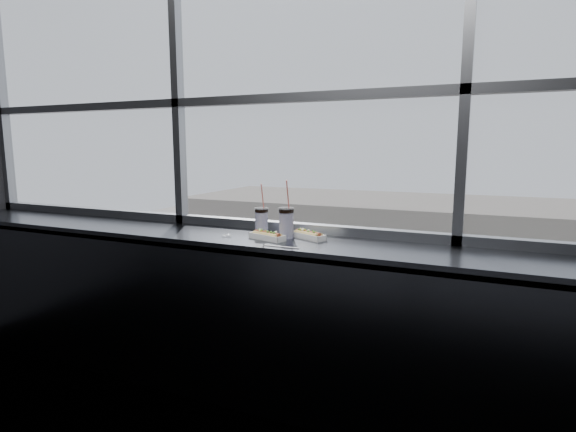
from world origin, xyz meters
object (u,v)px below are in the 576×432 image
at_px(car_near_a, 150,351).
at_px(tree_center, 497,293).
at_px(soda_cup_left, 262,220).
at_px(pedestrian_b, 436,322).
at_px(car_far_b, 475,350).
at_px(pedestrian_a, 367,308).
at_px(loose_straw, 282,247).
at_px(car_near_b, 292,384).
at_px(tree_left, 345,270).
at_px(hotdog_tray_left, 267,236).
at_px(hotdog_tray_right, 308,235).
at_px(car_near_c, 469,425).
at_px(soda_cup_right, 286,221).
at_px(pedestrian_c, 517,330).
at_px(wrapper, 227,235).

height_order(car_near_a, tree_center, tree_center).
xyz_separation_m(soda_cup_left, pedestrian_b, (-1.04, 27.29, -11.02)).
relative_size(car_far_b, pedestrian_a, 3.19).
xyz_separation_m(car_far_b, car_near_a, (-16.91, -8.00, 0.15)).
distance_m(loose_straw, pedestrian_b, 29.71).
distance_m(car_near_b, tree_left, 12.30).
distance_m(hotdog_tray_left, loose_straw, 0.24).
distance_m(hotdog_tray_right, car_near_b, 20.78).
distance_m(hotdog_tray_left, car_near_a, 25.08).
bearing_deg(car_near_c, loose_straw, 176.33).
distance_m(pedestrian_b, tree_left, 7.13).
bearing_deg(loose_straw, hotdog_tray_left, 135.58).
distance_m(soda_cup_right, pedestrian_c, 30.80).
xyz_separation_m(soda_cup_right, car_near_b, (-6.94, 16.23, -11.00)).
distance_m(car_near_c, tree_center, 12.27).
distance_m(hotdog_tray_left, tree_left, 30.53).
height_order(car_near_b, tree_left, tree_left).
bearing_deg(hotdog_tray_left, soda_cup_right, 64.30).
bearing_deg(soda_cup_right, pedestrian_a, 102.24).
distance_m(car_near_b, pedestrian_b, 12.48).
relative_size(hotdog_tray_right, tree_left, 0.05).
xyz_separation_m(car_near_b, tree_left, (-0.88, 12.00, 2.57)).
bearing_deg(car_far_b, car_near_c, 173.57).
bearing_deg(soda_cup_left, car_near_a, 133.74).
xyz_separation_m(car_near_a, tree_left, (7.88, 12.00, 2.56)).
height_order(loose_straw, wrapper, wrapper).
distance_m(hotdog_tray_left, car_near_c, 19.72).
bearing_deg(pedestrian_a, car_near_b, -3.45).
xyz_separation_m(hotdog_tray_right, wrapper, (-0.51, -0.15, -0.01)).
bearing_deg(loose_straw, car_far_b, 86.28).
height_order(loose_straw, pedestrian_b, loose_straw).
height_order(hotdog_tray_right, tree_center, hotdog_tray_right).
distance_m(hotdog_tray_left, soda_cup_right, 0.16).
relative_size(car_near_c, pedestrian_c, 3.31).
bearing_deg(pedestrian_c, tree_center, 10.12).
bearing_deg(car_near_a, hotdog_tray_left, -131.73).
bearing_deg(pedestrian_b, car_near_a, 37.53).
height_order(soda_cup_right, tree_left, soda_cup_right).
height_order(soda_cup_left, loose_straw, soda_cup_left).
distance_m(car_near_c, pedestrian_a, 14.34).
relative_size(hotdog_tray_right, tree_center, 0.05).
distance_m(hotdog_tray_right, soda_cup_left, 0.34).
bearing_deg(car_near_a, tree_center, -51.76).
bearing_deg(loose_straw, pedestrian_c, 81.94).
bearing_deg(soda_cup_left, pedestrian_b, 92.19).
height_order(car_far_b, pedestrian_c, car_far_b).
distance_m(pedestrian_a, tree_center, 8.85).
bearing_deg(car_near_c, car_near_a, 89.99).
height_order(hotdog_tray_left, car_far_b, hotdog_tray_left).
relative_size(hotdog_tray_right, wrapper, 3.02).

